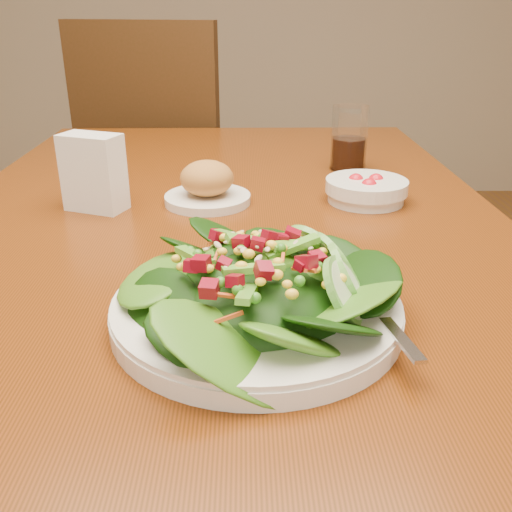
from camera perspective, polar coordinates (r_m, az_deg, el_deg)
dining_table at (r=0.94m, az=-3.34°, el=-1.87°), size 0.90×1.40×0.75m
chair_far at (r=1.89m, az=-8.86°, el=7.71°), size 0.58×0.58×1.02m
salad_plate at (r=0.59m, az=1.05°, el=-3.67°), size 0.30×0.30×0.09m
bread_plate at (r=0.95m, az=-4.90°, el=6.98°), size 0.14×0.14×0.07m
tomato_bowl at (r=0.98m, az=10.97°, el=6.51°), size 0.14×0.14×0.04m
drinking_glass at (r=1.17m, az=9.28°, el=11.13°), size 0.07×0.07×0.13m
napkin_holder at (r=0.95m, az=-15.96°, el=8.22°), size 0.11×0.08×0.12m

